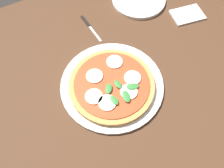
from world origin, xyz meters
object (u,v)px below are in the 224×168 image
serving_tray (112,85)px  plate_white (139,0)px  pizza (112,85)px  napkin (187,15)px  dining_table (138,90)px  knife (89,25)px

serving_tray → plate_white: size_ratio=1.54×
serving_tray → pizza: bearing=58.8°
pizza → plate_white: pizza is taller
serving_tray → napkin: serving_tray is taller
napkin → serving_tray: bearing=18.0°
plate_white → napkin: (-0.13, 0.17, -0.00)m
dining_table → plate_white: plate_white is taller
dining_table → pizza: (0.11, -0.02, 0.11)m
serving_tray → pizza: pizza is taller
serving_tray → knife: 0.30m
pizza → napkin: size_ratio=2.23×
plate_white → knife: bearing=5.4°
dining_table → napkin: 0.39m
dining_table → pizza: pizza is taller
pizza → dining_table: bearing=171.7°
pizza → knife: (-0.06, -0.30, -0.02)m
serving_tray → pizza: 0.02m
serving_tray → dining_table: bearing=166.2°
knife → serving_tray: bearing=80.0°
napkin → knife: 0.42m
napkin → dining_table: bearing=26.5°
pizza → plate_white: size_ratio=1.25×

